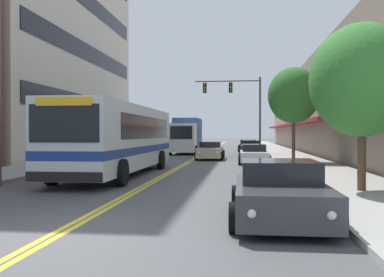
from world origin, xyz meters
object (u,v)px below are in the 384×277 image
(car_black_parked_right_far, at_px, (248,146))
(city_bus, at_px, (120,136))
(car_dark_grey_parked_right_foreground, at_px, (280,193))
(fire_hydrant, at_px, (303,169))
(box_truck, at_px, (187,136))
(car_white_parked_right_end, at_px, (254,154))
(car_slate_blue_parked_left_near, at_px, (138,150))
(car_champagne_moving_lead, at_px, (210,151))
(street_lamp_left_near, at_px, (6,40))
(street_tree_right_mid, at_px, (294,95))
(traffic_signal_mast, at_px, (238,100))
(car_charcoal_parked_right_mid, at_px, (251,149))
(street_tree_right_near, at_px, (362,80))

(car_black_parked_right_far, bearing_deg, city_bus, -103.40)
(car_dark_grey_parked_right_foreground, xyz_separation_m, fire_hydrant, (1.60, 7.78, -0.10))
(box_truck, bearing_deg, fire_hydrant, -71.59)
(car_white_parked_right_end, relative_size, box_truck, 0.69)
(car_slate_blue_parked_left_near, relative_size, car_champagne_moving_lead, 1.06)
(city_bus, distance_m, fire_hydrant, 8.44)
(street_lamp_left_near, bearing_deg, car_dark_grey_parked_right_foreground, -28.46)
(car_dark_grey_parked_right_foreground, bearing_deg, car_slate_blue_parked_left_near, 111.05)
(box_truck, height_order, street_tree_right_mid, street_tree_right_mid)
(car_slate_blue_parked_left_near, distance_m, street_lamp_left_near, 18.25)
(car_champagne_moving_lead, height_order, street_tree_right_mid, street_tree_right_mid)
(car_white_parked_right_end, bearing_deg, fire_hydrant, -80.84)
(traffic_signal_mast, xyz_separation_m, fire_hydrant, (2.70, -21.68, -4.49))
(traffic_signal_mast, bearing_deg, car_white_parked_right_end, -84.75)
(traffic_signal_mast, bearing_deg, car_charcoal_parked_right_mid, -65.81)
(car_charcoal_parked_right_mid, bearing_deg, traffic_signal_mast, 114.19)
(traffic_signal_mast, relative_size, fire_hydrant, 9.22)
(city_bus, distance_m, car_black_parked_right_far, 27.63)
(street_tree_right_mid, relative_size, fire_hydrant, 7.85)
(traffic_signal_mast, bearing_deg, car_dark_grey_parked_right_foreground, -87.87)
(city_bus, distance_m, street_lamp_left_near, 6.59)
(city_bus, height_order, car_charcoal_parked_right_mid, city_bus)
(car_slate_blue_parked_left_near, bearing_deg, car_black_parked_right_far, 58.26)
(car_champagne_moving_lead, relative_size, street_tree_right_near, 0.86)
(car_black_parked_right_far, distance_m, traffic_signal_mast, 8.52)
(city_bus, height_order, fire_hydrant, city_bus)
(car_white_parked_right_end, distance_m, street_lamp_left_near, 16.57)
(car_champagne_moving_lead, relative_size, street_tree_right_mid, 0.76)
(car_black_parked_right_far, relative_size, car_champagne_moving_lead, 0.92)
(car_charcoal_parked_right_mid, bearing_deg, car_champagne_moving_lead, -121.69)
(fire_hydrant, bearing_deg, car_dark_grey_parked_right_foreground, -101.62)
(city_bus, bearing_deg, car_slate_blue_parked_left_near, 99.89)
(traffic_signal_mast, height_order, street_lamp_left_near, street_lamp_left_near)
(car_white_parked_right_end, relative_size, street_lamp_left_near, 0.54)
(car_slate_blue_parked_left_near, relative_size, car_charcoal_parked_right_mid, 1.13)
(city_bus, bearing_deg, car_champagne_moving_lead, 74.52)
(city_bus, xyz_separation_m, car_white_parked_right_end, (6.46, 8.09, -1.21))
(car_charcoal_parked_right_mid, bearing_deg, city_bus, -110.63)
(city_bus, relative_size, car_white_parked_right_end, 2.55)
(street_tree_right_near, height_order, fire_hydrant, street_tree_right_near)
(street_tree_right_mid, bearing_deg, box_truck, 124.06)
(city_bus, relative_size, car_champagne_moving_lead, 2.76)
(car_slate_blue_parked_left_near, bearing_deg, fire_hydrant, -55.30)
(car_white_parked_right_end, bearing_deg, street_lamp_left_near, -126.07)
(city_bus, bearing_deg, car_black_parked_right_far, 76.60)
(car_charcoal_parked_right_mid, bearing_deg, fire_hydrant, -85.22)
(city_bus, relative_size, car_slate_blue_parked_left_near, 2.60)
(car_dark_grey_parked_right_foreground, xyz_separation_m, street_lamp_left_near, (-9.38, 5.08, 4.72))
(car_dark_grey_parked_right_foreground, height_order, traffic_signal_mast, traffic_signal_mast)
(box_truck, distance_m, traffic_signal_mast, 6.00)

